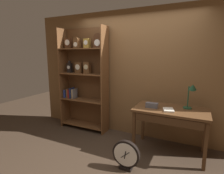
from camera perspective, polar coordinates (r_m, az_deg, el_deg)
ground_plane at (r=3.01m, az=-1.91°, el=-24.37°), size 10.00×10.00×0.00m
back_wood_panel at (r=3.74m, az=7.58°, el=3.97°), size 4.80×0.05×2.60m
bookshelf at (r=4.11m, az=-9.11°, el=3.08°), size 1.13×0.34×2.28m
workbench at (r=3.22m, az=18.05°, el=-8.40°), size 1.21×0.67×0.80m
desk_lamp at (r=3.23m, az=23.93°, el=-1.49°), size 0.20×0.20×0.45m
toolbox_small at (r=3.19m, az=12.57°, el=-5.67°), size 0.20×0.09×0.08m
open_repair_manual at (r=3.10m, az=17.53°, el=-6.97°), size 0.21×0.25×0.02m
round_clock_large at (r=2.87m, az=4.47°, el=-20.72°), size 0.42×0.11×0.46m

